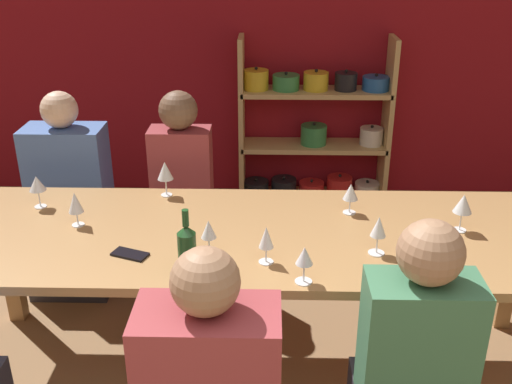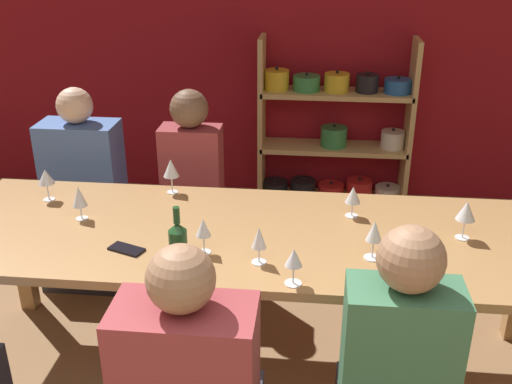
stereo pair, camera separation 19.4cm
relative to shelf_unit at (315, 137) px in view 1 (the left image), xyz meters
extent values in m
cube|color=maroon|center=(-0.44, 0.20, 0.83)|extent=(8.80, 0.06, 2.70)
cube|color=tan|center=(-0.56, 0.00, 0.12)|extent=(0.04, 0.30, 1.28)
cube|color=tan|center=(0.54, 0.00, 0.12)|extent=(0.04, 0.30, 1.28)
cube|color=tan|center=(-0.01, 0.00, -0.50)|extent=(1.11, 0.30, 0.04)
cylinder|color=black|center=(-0.45, 0.00, -0.43)|extent=(0.20, 0.20, 0.11)
sphere|color=black|center=(-0.45, 0.00, -0.36)|extent=(0.02, 0.02, 0.02)
cylinder|color=black|center=(-0.23, 0.00, -0.42)|extent=(0.20, 0.20, 0.13)
sphere|color=black|center=(-0.23, 0.00, -0.34)|extent=(0.02, 0.02, 0.02)
cylinder|color=red|center=(-0.01, 0.00, -0.43)|extent=(0.20, 0.20, 0.10)
sphere|color=black|center=(-0.01, 0.00, -0.37)|extent=(0.02, 0.02, 0.02)
cylinder|color=red|center=(0.21, 0.00, -0.41)|extent=(0.20, 0.20, 0.15)
sphere|color=black|center=(0.21, 0.00, -0.32)|extent=(0.02, 0.02, 0.02)
cylinder|color=silver|center=(0.43, 0.00, -0.43)|extent=(0.19, 0.19, 0.10)
sphere|color=black|center=(0.43, 0.00, -0.37)|extent=(0.02, 0.02, 0.02)
cube|color=tan|center=(-0.01, 0.00, -0.08)|extent=(1.11, 0.30, 0.04)
cylinder|color=#338447|center=(-0.01, 0.00, 0.02)|extent=(0.20, 0.20, 0.15)
sphere|color=black|center=(-0.01, 0.00, 0.10)|extent=(0.02, 0.02, 0.02)
cylinder|color=silver|center=(0.43, 0.00, 0.01)|extent=(0.18, 0.18, 0.13)
sphere|color=black|center=(0.43, 0.00, 0.08)|extent=(0.02, 0.02, 0.02)
cube|color=tan|center=(-0.01, 0.00, 0.35)|extent=(1.11, 0.30, 0.04)
cylinder|color=gold|center=(-0.45, 0.00, 0.44)|extent=(0.18, 0.18, 0.15)
sphere|color=black|center=(-0.45, 0.00, 0.52)|extent=(0.02, 0.02, 0.02)
cylinder|color=#338447|center=(-0.23, 0.00, 0.42)|extent=(0.20, 0.20, 0.11)
sphere|color=black|center=(-0.23, 0.00, 0.49)|extent=(0.02, 0.02, 0.02)
cylinder|color=gold|center=(-0.01, 0.00, 0.43)|extent=(0.18, 0.18, 0.13)
sphere|color=black|center=(-0.01, 0.00, 0.51)|extent=(0.02, 0.02, 0.02)
cylinder|color=black|center=(0.21, 0.00, 0.43)|extent=(0.16, 0.16, 0.13)
sphere|color=black|center=(0.21, 0.00, 0.51)|extent=(0.02, 0.02, 0.02)
cylinder|color=#235BAD|center=(0.43, 0.00, 0.42)|extent=(0.20, 0.20, 0.10)
sphere|color=black|center=(0.43, 0.00, 0.48)|extent=(0.02, 0.02, 0.02)
cube|color=#AD7F4C|center=(-0.41, -2.02, 0.22)|extent=(2.83, 0.93, 0.04)
cube|color=#AD7F4C|center=(-1.74, -1.64, -0.16)|extent=(0.08, 0.08, 0.72)
cube|color=#AD7F4C|center=(0.93, -1.64, -0.16)|extent=(0.08, 0.08, 0.72)
cylinder|color=#1E4C23|center=(-0.66, -2.39, 0.33)|extent=(0.07, 0.07, 0.19)
cone|color=#1E4C23|center=(-0.66, -2.39, 0.44)|extent=(0.07, 0.07, 0.03)
cylinder|color=#1E4C23|center=(-0.66, -2.39, 0.49)|extent=(0.03, 0.03, 0.07)
cylinder|color=white|center=(-1.46, -1.79, 0.24)|extent=(0.06, 0.06, 0.00)
cylinder|color=white|center=(-1.46, -1.79, 0.29)|extent=(0.01, 0.01, 0.08)
cone|color=white|center=(-1.46, -1.79, 0.37)|extent=(0.08, 0.08, 0.07)
cylinder|color=white|center=(0.50, -1.99, 0.24)|extent=(0.06, 0.06, 0.00)
cylinder|color=white|center=(0.50, -1.99, 0.29)|extent=(0.01, 0.01, 0.09)
cone|color=white|center=(0.50, -1.99, 0.37)|extent=(0.08, 0.08, 0.08)
cylinder|color=maroon|center=(0.50, -1.99, 0.35)|extent=(0.05, 0.05, 0.03)
cylinder|color=white|center=(-0.87, -1.64, 0.24)|extent=(0.06, 0.06, 0.00)
cylinder|color=white|center=(-0.87, -1.64, 0.29)|extent=(0.01, 0.01, 0.09)
cone|color=white|center=(-0.87, -1.64, 0.37)|extent=(0.08, 0.08, 0.09)
cylinder|color=beige|center=(-0.87, -1.64, 0.35)|extent=(0.04, 0.04, 0.04)
cylinder|color=white|center=(-0.21, -2.43, 0.24)|extent=(0.07, 0.07, 0.00)
cylinder|color=white|center=(-0.21, -2.43, 0.28)|extent=(0.01, 0.01, 0.08)
cone|color=white|center=(-0.21, -2.43, 0.36)|extent=(0.07, 0.07, 0.07)
cylinder|color=white|center=(-0.36, -2.28, 0.24)|extent=(0.06, 0.06, 0.00)
cylinder|color=white|center=(-0.36, -2.28, 0.28)|extent=(0.01, 0.01, 0.07)
cone|color=white|center=(-0.36, -2.28, 0.36)|extent=(0.06, 0.06, 0.09)
cylinder|color=maroon|center=(-0.36, -2.28, 0.33)|extent=(0.03, 0.03, 0.04)
cylinder|color=white|center=(-1.22, -1.98, 0.24)|extent=(0.06, 0.06, 0.00)
cylinder|color=white|center=(-1.22, -1.98, 0.28)|extent=(0.01, 0.01, 0.06)
cone|color=white|center=(-1.22, -1.98, 0.36)|extent=(0.07, 0.07, 0.10)
cylinder|color=beige|center=(-1.22, -1.98, 0.33)|extent=(0.04, 0.04, 0.04)
cylinder|color=white|center=(0.10, -2.20, 0.24)|extent=(0.07, 0.07, 0.00)
cylinder|color=white|center=(0.10, -2.20, 0.28)|extent=(0.01, 0.01, 0.08)
cone|color=white|center=(0.10, -2.20, 0.37)|extent=(0.07, 0.07, 0.09)
cylinder|color=beige|center=(0.10, -2.20, 0.34)|extent=(0.04, 0.04, 0.03)
cylinder|color=white|center=(0.03, -1.82, 0.24)|extent=(0.06, 0.06, 0.00)
cylinder|color=white|center=(0.03, -1.82, 0.28)|extent=(0.01, 0.01, 0.07)
cone|color=white|center=(0.03, -1.82, 0.35)|extent=(0.07, 0.07, 0.08)
cylinder|color=maroon|center=(0.03, -1.82, 0.33)|extent=(0.04, 0.04, 0.03)
cylinder|color=white|center=(-0.59, -2.23, 0.24)|extent=(0.06, 0.06, 0.00)
cylinder|color=white|center=(-0.59, -2.23, 0.28)|extent=(0.01, 0.01, 0.08)
cone|color=white|center=(-0.59, -2.23, 0.36)|extent=(0.06, 0.06, 0.08)
cylinder|color=maroon|center=(-0.59, -2.23, 0.34)|extent=(0.04, 0.04, 0.03)
cube|color=black|center=(-0.92, -2.24, 0.25)|extent=(0.17, 0.12, 0.01)
cube|color=#99383D|center=(-0.53, -2.87, 0.19)|extent=(0.46, 0.25, 0.46)
sphere|color=#9E7556|center=(-0.53, -2.87, 0.52)|extent=(0.21, 0.21, 0.21)
cube|color=#2D2D38|center=(-0.85, -1.24, -0.31)|extent=(0.34, 0.43, 0.43)
cube|color=#99383D|center=(-0.85, -1.24, 0.18)|extent=(0.34, 0.19, 0.55)
sphere|color=brown|center=(-0.85, -1.24, 0.57)|extent=(0.21, 0.21, 0.21)
cube|color=#3D7551|center=(0.15, -2.77, 0.22)|extent=(0.37, 0.20, 0.49)
sphere|color=#9E7556|center=(0.15, -2.77, 0.57)|extent=(0.21, 0.21, 0.21)
cube|color=#2D2D38|center=(-1.51, -1.21, -0.28)|extent=(0.45, 0.56, 0.48)
cube|color=#4C70B7|center=(-1.51, -1.21, 0.21)|extent=(0.45, 0.25, 0.49)
sphere|color=beige|center=(-1.51, -1.21, 0.56)|extent=(0.21, 0.21, 0.21)
camera|label=1|loc=(-0.35, -4.38, 1.49)|focal=42.00mm
camera|label=2|loc=(-0.15, -4.37, 1.49)|focal=42.00mm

